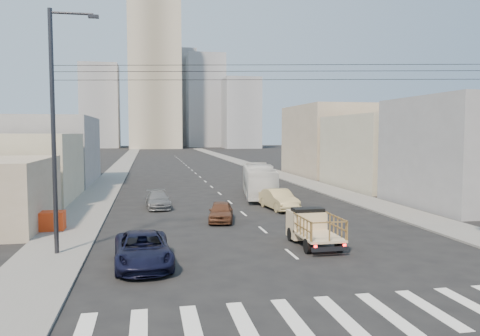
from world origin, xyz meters
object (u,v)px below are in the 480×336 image
object	(u,v)px
navy_pickup	(143,250)
sedan_brown	(221,211)
sedan_tan	(279,199)
crate_stack	(49,221)
streetlamp_left	(55,125)
flatbed_pickup	(313,225)
sedan_grey	(158,200)
city_bus	(259,181)

from	to	relation	value
navy_pickup	sedan_brown	world-z (taller)	navy_pickup
sedan_tan	crate_stack	size ratio (longest dim) A/B	2.71
streetlamp_left	flatbed_pickup	bearing A→B (deg)	-2.04
sedan_brown	streetlamp_left	xyz separation A→B (m)	(-9.26, -7.31, 5.75)
sedan_tan	crate_stack	xyz separation A→B (m)	(-16.13, -5.45, -0.11)
sedan_grey	city_bus	bearing A→B (deg)	24.07
city_bus	sedan_grey	xyz separation A→B (m)	(-9.60, -4.99, -0.89)
flatbed_pickup	city_bus	bearing A→B (deg)	85.11
sedan_brown	crate_stack	distance (m)	10.95
city_bus	sedan_brown	xyz separation A→B (m)	(-5.47, -11.65, -0.86)
sedan_tan	navy_pickup	bearing A→B (deg)	-133.61
flatbed_pickup	streetlamp_left	world-z (taller)	streetlamp_left
sedan_brown	city_bus	bearing A→B (deg)	75.59
sedan_grey	crate_stack	xyz separation A→B (m)	(-6.74, -8.08, 0.04)
sedan_grey	sedan_tan	bearing A→B (deg)	-18.99
flatbed_pickup	sedan_brown	world-z (taller)	flatbed_pickup
crate_stack	sedan_grey	bearing A→B (deg)	50.17
streetlamp_left	crate_stack	bearing A→B (deg)	105.22
navy_pickup	city_bus	distance (m)	24.11
city_bus	streetlamp_left	distance (m)	24.51
sedan_tan	streetlamp_left	world-z (taller)	streetlamp_left
city_bus	sedan_tan	size ratio (longest dim) A/B	2.27
sedan_grey	streetlamp_left	world-z (taller)	streetlamp_left
navy_pickup	streetlamp_left	size ratio (longest dim) A/B	0.45
sedan_grey	streetlamp_left	size ratio (longest dim) A/B	0.37
navy_pickup	flatbed_pickup	bearing A→B (deg)	10.33
sedan_brown	sedan_grey	xyz separation A→B (m)	(-4.13, 6.67, -0.03)
crate_stack	navy_pickup	bearing A→B (deg)	-56.31
city_bus	sedan_brown	size ratio (longest dim) A/B	2.77
flatbed_pickup	city_bus	xyz separation A→B (m)	(1.66, 19.43, 0.45)
city_bus	streetlamp_left	world-z (taller)	streetlamp_left
flatbed_pickup	crate_stack	size ratio (longest dim) A/B	2.45
navy_pickup	crate_stack	world-z (taller)	navy_pickup
navy_pickup	sedan_tan	distance (m)	17.46
sedan_tan	sedan_brown	bearing A→B (deg)	-149.45
sedan_tan	city_bus	bearing A→B (deg)	81.42
sedan_tan	streetlamp_left	size ratio (longest dim) A/B	0.41
sedan_tan	flatbed_pickup	bearing A→B (deg)	-103.99
flatbed_pickup	sedan_grey	bearing A→B (deg)	118.80
sedan_brown	sedan_tan	size ratio (longest dim) A/B	0.82
city_bus	sedan_grey	world-z (taller)	city_bus
sedan_brown	streetlamp_left	size ratio (longest dim) A/B	0.33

